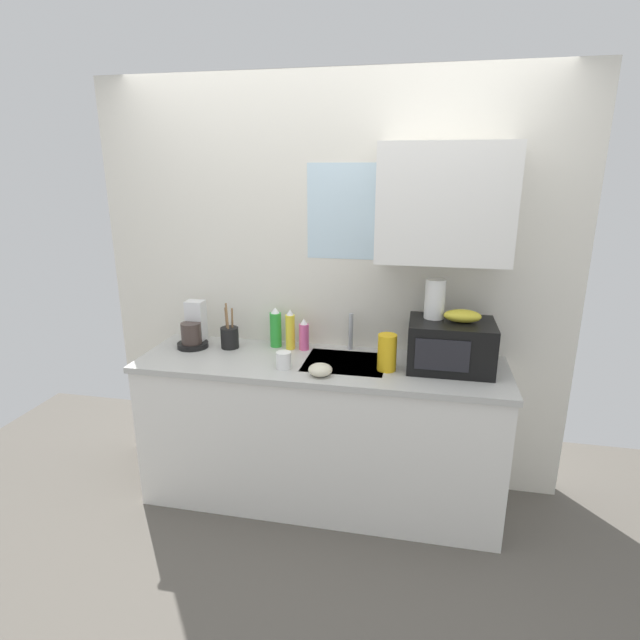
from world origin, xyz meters
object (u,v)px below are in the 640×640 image
dish_soap_bottle_pink (304,335)px  coffee_maker (194,330)px  utensil_crock (230,337)px  dish_soap_bottle_yellow (290,330)px  small_bowl (320,370)px  banana_bunch (462,316)px  cereal_canister (387,352)px  paper_towel_roll (435,299)px  microwave (451,345)px  mug_white (284,360)px  dish_soap_bottle_green (276,328)px

dish_soap_bottle_pink → coffee_maker: bearing=-173.9°
dish_soap_bottle_pink → utensil_crock: (-0.46, -0.06, -0.02)m
coffee_maker → dish_soap_bottle_yellow: bearing=6.5°
small_bowl → banana_bunch: bearing=18.8°
dish_soap_bottle_pink → cereal_canister: bearing=-23.9°
dish_soap_bottle_pink → cereal_canister: (0.52, -0.23, 0.01)m
paper_towel_roll → small_bowl: 0.74m
utensil_crock → paper_towel_roll: bearing=-0.9°
microwave → utensil_crock: size_ratio=1.59×
banana_bunch → small_bowl: bearing=-161.2°
dish_soap_bottle_yellow → utensil_crock: bearing=-171.3°
dish_soap_bottle_yellow → small_bowl: bearing=-54.9°
coffee_maker → dish_soap_bottle_pink: bearing=6.1°
paper_towel_roll → dish_soap_bottle_pink: size_ratio=1.12×
banana_bunch → small_bowl: size_ratio=1.54×
paper_towel_roll → mug_white: size_ratio=2.32×
banana_bunch → dish_soap_bottle_yellow: 1.02m
coffee_maker → utensil_crock: 0.23m
coffee_maker → microwave: bearing=-2.2°
coffee_maker → dish_soap_bottle_green: bearing=10.7°
banana_bunch → utensil_crock: bearing=177.1°
microwave → utensil_crock: bearing=176.9°
dish_soap_bottle_green → utensil_crock: utensil_crock is taller
coffee_maker → cereal_canister: bearing=-7.5°
mug_white → small_bowl: 0.23m
dish_soap_bottle_pink → small_bowl: bearing=-64.8°
microwave → dish_soap_bottle_green: size_ratio=1.84×
coffee_maker → small_bowl: 0.92m
utensil_crock → small_bowl: size_ratio=2.22×
banana_bunch → dish_soap_bottle_pink: banana_bunch is taller
microwave → dish_soap_bottle_yellow: size_ratio=1.83×
small_bowl → paper_towel_roll: bearing=27.2°
banana_bunch → utensil_crock: (-1.37, 0.07, -0.23)m
dish_soap_bottle_pink → mug_white: bearing=-97.1°
dish_soap_bottle_yellow → coffee_maker: bearing=-173.5°
paper_towel_roll → coffee_maker: bearing=179.7°
paper_towel_roll → mug_white: bearing=-163.4°
cereal_canister → small_bowl: cereal_canister is taller
dish_soap_bottle_yellow → small_bowl: (0.26, -0.38, -0.09)m
coffee_maker → mug_white: size_ratio=2.95×
utensil_crock → small_bowl: (0.64, -0.32, -0.04)m
dish_soap_bottle_yellow → utensil_crock: 0.38m
dish_soap_bottle_yellow → microwave: bearing=-7.7°
banana_bunch → microwave: bearing=-178.2°
banana_bunch → cereal_canister: banana_bunch is taller
dish_soap_bottle_pink → small_bowl: size_ratio=1.51×
coffee_maker → small_bowl: (0.87, -0.31, -0.07)m
dish_soap_bottle_green → banana_bunch: bearing=-7.9°
dish_soap_bottle_pink → dish_soap_bottle_green: bearing=173.6°
paper_towel_roll → utensil_crock: paper_towel_roll is taller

